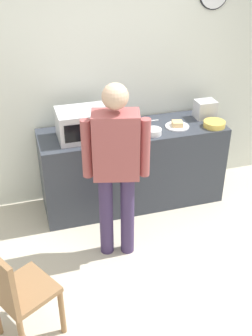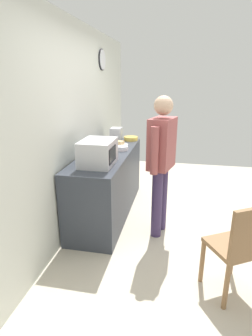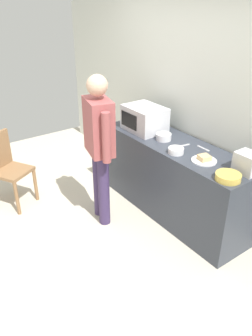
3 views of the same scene
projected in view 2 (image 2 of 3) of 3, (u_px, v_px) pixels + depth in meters
name	position (u px, v px, depth m)	size (l,w,h in m)	color
ground_plane	(192.00, 230.00, 3.58)	(6.00, 6.00, 0.00)	beige
back_wall	(72.00, 128.00, 3.47)	(5.40, 0.13, 2.60)	silver
kitchen_counter	(108.00, 183.00, 3.93)	(2.01, 0.62, 0.92)	#333842
microwave	(98.00, 152.00, 3.22)	(0.50, 0.39, 0.30)	silver
sandwich_plate	(120.00, 144.00, 4.21)	(0.26, 0.26, 0.07)	white
salad_bowl	(131.00, 138.00, 4.55)	(0.24, 0.24, 0.06)	gold
cereal_bowl	(122.00, 148.00, 3.90)	(0.17, 0.17, 0.06)	white
mixing_bowl	(107.00, 154.00, 3.60)	(0.18, 0.18, 0.08)	white
toaster	(116.00, 134.00, 4.58)	(0.22, 0.18, 0.20)	silver
fork_utensil	(107.00, 151.00, 3.86)	(0.17, 0.02, 0.01)	silver
spoon_utensil	(102.00, 148.00, 4.05)	(0.17, 0.02, 0.01)	silver
person_standing	(161.00, 157.00, 3.24)	(0.57, 0.33, 1.73)	#3A2C53
wooden_chair	(240.00, 246.00, 2.35)	(0.55, 0.55, 0.94)	olive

